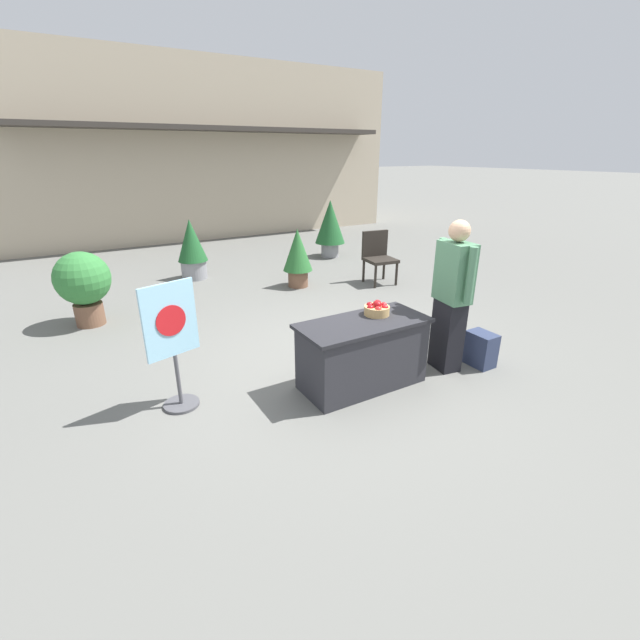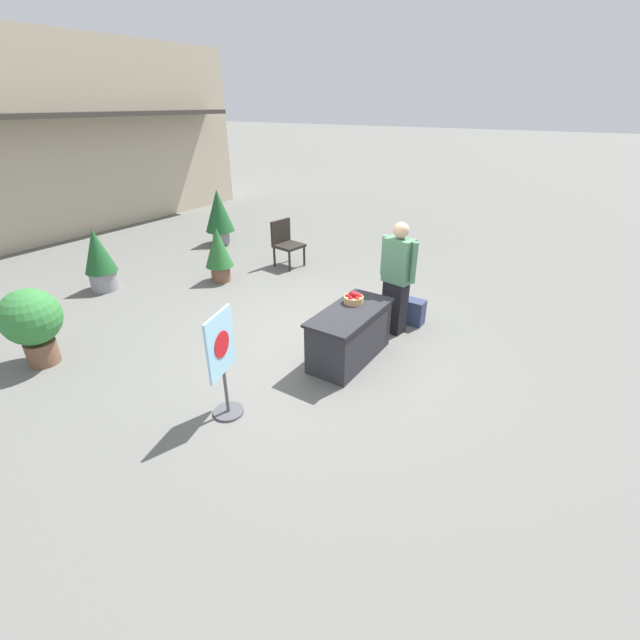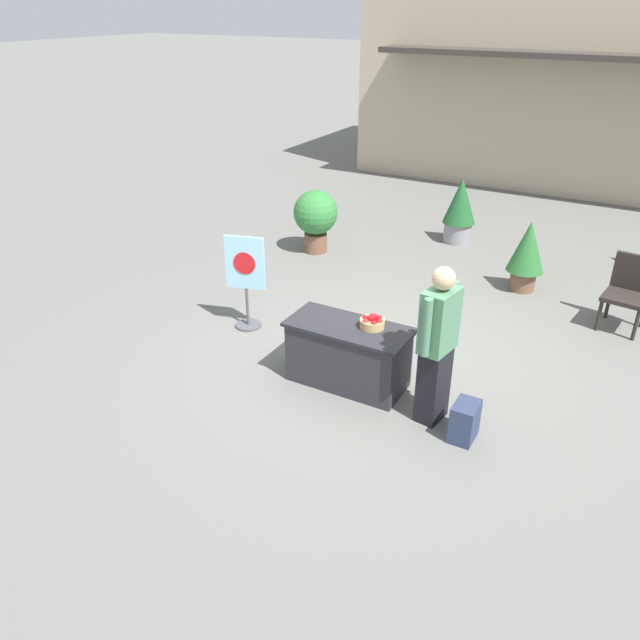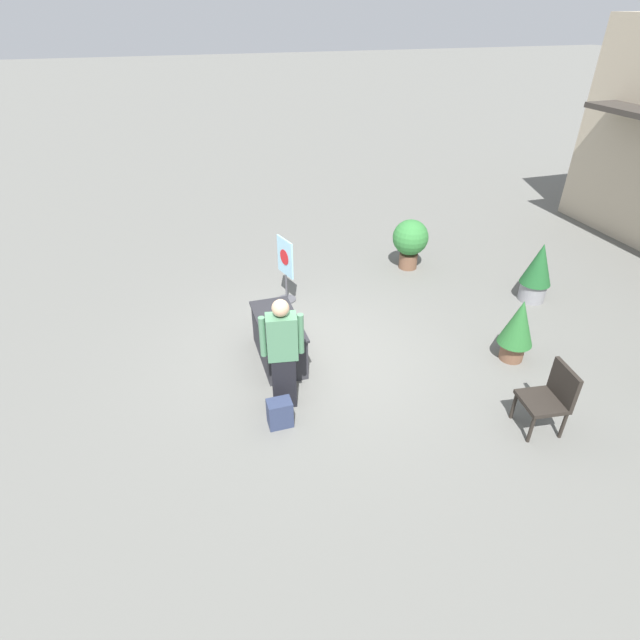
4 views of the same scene
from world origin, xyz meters
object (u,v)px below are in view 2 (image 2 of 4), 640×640
Objects in this scene: apple_basket at (354,298)px; poster_board at (223,363)px; display_table at (350,335)px; potted_plant_far_right at (218,251)px; patio_chair at (286,241)px; potted_plant_near_right at (32,321)px; potted_plant_far_left at (219,213)px; person_visitor at (397,278)px; backpack at (414,312)px; potted_plant_near_left at (99,258)px.

poster_board is at bearing 166.76° from apple_basket.
display_table is 1.29× the size of potted_plant_far_right.
patio_chair is at bearing 49.97° from display_table.
display_table is 4.33m from potted_plant_near_right.
potted_plant_far_left is (0.38, 2.40, 0.22)m from patio_chair.
display_table is at bearing 56.35° from poster_board.
person_visitor is at bearing -9.19° from display_table.
apple_basket is at bearing 160.86° from backpack.
backpack is 5.60m from potted_plant_near_right.
potted_plant_near_left is at bearing 147.02° from poster_board.
potted_plant_near_left is (-3.08, 2.13, 0.08)m from patio_chair.
potted_plant_near_left is (2.05, 1.74, -0.03)m from potted_plant_near_right.
potted_plant_far_left is at bearing 61.39° from display_table.
potted_plant_far_right is (-1.50, 0.55, 0.06)m from patio_chair.
poster_board reaches higher than backpack.
potted_plant_far_left reaches higher than backpack.
person_visitor is at bearing -17.48° from patio_chair.
apple_basket is at bearing 20.94° from display_table.
potted_plant_near_right is 3.63m from potted_plant_far_right.
potted_plant_far_left is (1.88, 1.86, 0.16)m from potted_plant_far_right.
patio_chair is (1.13, 3.50, 0.35)m from backpack.
potted_plant_far_right is (3.01, 3.11, -0.08)m from poster_board.
patio_chair is 2.44m from potted_plant_far_left.
display_table is 1.57m from backpack.
backpack is at bearing -84.79° from potted_plant_far_right.
backpack is 0.38× the size of potted_plant_far_right.
potted_plant_far_left reaches higher than potted_plant_near_left.
apple_basket is (0.25, 0.09, 0.45)m from display_table.
backpack is 0.35× the size of potted_plant_near_left.
display_table is at bearing -159.06° from apple_basket.
poster_board is 3.02m from potted_plant_near_right.
patio_chair is 0.90× the size of potted_plant_far_right.
person_visitor is 3.89m from potted_plant_far_right.
backpack is at bearing -104.33° from potted_plant_far_left.
potted_plant_near_left is at bearing 109.08° from backpack.
apple_basket reaches higher than backpack.
patio_chair reaches higher than display_table.
apple_basket is at bearing -82.64° from potted_plant_near_left.
potted_plant_near_right is 0.92× the size of potted_plant_near_left.
display_table is 3.41× the size of backpack.
poster_board is 4.91m from potted_plant_near_left.
display_table is 5.31m from potted_plant_near_left.
poster_board is 1.18× the size of potted_plant_far_right.
potted_plant_near_right is at bearing 124.89° from display_table.
backpack is 3.70m from patio_chair.
backpack is at bearing -10.40° from patio_chair.
potted_plant_far_left is 1.14× the size of potted_plant_near_left.
apple_basket is at bearing 60.70° from poster_board.
potted_plant_near_right is at bearing 175.78° from poster_board.
poster_board reaches higher than potted_plant_far_right.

